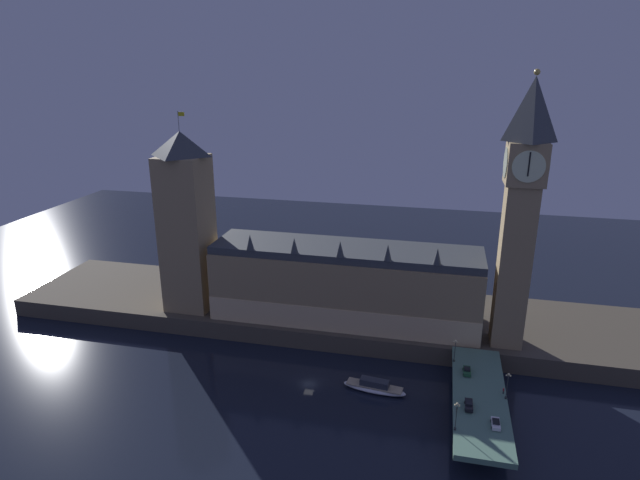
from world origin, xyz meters
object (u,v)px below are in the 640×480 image
at_px(pedestrian_mid_walk, 503,390).
at_px(street_lamp_near, 456,413).
at_px(car_southbound_lead, 496,423).
at_px(pedestrian_near_rail, 457,410).
at_px(victoria_tower, 187,222).
at_px(car_northbound_trail, 469,405).
at_px(clock_tower, 521,208).
at_px(street_lamp_mid, 508,383).
at_px(boat_upstream, 374,387).
at_px(car_northbound_lead, 467,371).
at_px(street_lamp_far, 455,348).

bearing_deg(pedestrian_mid_walk, street_lamp_near, -124.78).
distance_m(car_southbound_lead, pedestrian_near_rail, 8.94).
relative_size(victoria_tower, car_northbound_trail, 14.08).
height_order(pedestrian_near_rail, pedestrian_mid_walk, pedestrian_mid_walk).
bearing_deg(car_southbound_lead, pedestrian_near_rail, 160.76).
distance_m(car_southbound_lead, street_lamp_near, 10.19).
relative_size(car_northbound_trail, street_lamp_near, 0.65).
xyz_separation_m(clock_tower, street_lamp_near, (-14.64, -45.49, -35.41)).
xyz_separation_m(victoria_tower, pedestrian_mid_walk, (97.73, -31.61, -27.49)).
bearing_deg(street_lamp_mid, boat_upstream, 169.84).
distance_m(car_northbound_lead, pedestrian_near_rail, 18.02).
bearing_deg(street_lamp_near, pedestrian_mid_walk, 55.22).
distance_m(pedestrian_near_rail, boat_upstream, 25.91).
bearing_deg(pedestrian_near_rail, victoria_tower, 154.10).
xyz_separation_m(clock_tower, street_lamp_far, (-14.64, -16.05, -35.69)).
bearing_deg(pedestrian_near_rail, clock_tower, 69.98).
height_order(victoria_tower, boat_upstream, victoria_tower).
xyz_separation_m(clock_tower, pedestrian_mid_walk, (-2.99, -28.70, -38.89)).
bearing_deg(clock_tower, car_northbound_trail, -107.40).
xyz_separation_m(clock_tower, victoria_tower, (-100.71, 2.91, -11.40)).
distance_m(car_northbound_trail, pedestrian_mid_walk, 11.47).
bearing_deg(clock_tower, boat_upstream, -144.56).
bearing_deg(boat_upstream, street_lamp_near, -45.18).
height_order(clock_tower, car_southbound_lead, clock_tower).
height_order(pedestrian_near_rail, street_lamp_near, street_lamp_near).
bearing_deg(car_northbound_trail, street_lamp_far, 98.94).
height_order(car_northbound_trail, pedestrian_mid_walk, pedestrian_mid_walk).
height_order(pedestrian_mid_walk, street_lamp_mid, street_lamp_mid).
bearing_deg(street_lamp_near, street_lamp_far, 90.00).
distance_m(car_northbound_trail, car_southbound_lead, 7.91).
relative_size(street_lamp_near, street_lamp_mid, 0.99).
distance_m(victoria_tower, street_lamp_far, 91.42).
xyz_separation_m(car_northbound_lead, boat_upstream, (-23.62, -3.67, -6.08)).
xyz_separation_m(car_northbound_trail, car_southbound_lead, (5.63, -5.56, -0.08)).
height_order(street_lamp_mid, street_lamp_far, street_lamp_mid).
xyz_separation_m(car_northbound_lead, pedestrian_near_rail, (-2.81, -17.80, 0.14)).
relative_size(pedestrian_near_rail, street_lamp_far, 0.24).
relative_size(clock_tower, pedestrian_near_rail, 48.95).
bearing_deg(car_northbound_lead, victoria_tower, 164.84).
bearing_deg(victoria_tower, clock_tower, -1.66).
height_order(victoria_tower, street_lamp_near, victoria_tower).
distance_m(clock_tower, pedestrian_near_rail, 56.99).
relative_size(clock_tower, street_lamp_far, 11.75).
bearing_deg(street_lamp_mid, car_northbound_trail, -147.18).
height_order(car_northbound_lead, pedestrian_near_rail, pedestrian_near_rail).
bearing_deg(car_northbound_lead, street_lamp_far, 121.53).
xyz_separation_m(street_lamp_far, boat_upstream, (-20.41, -8.90, -9.48)).
relative_size(pedestrian_mid_walk, street_lamp_far, 0.26).
bearing_deg(car_southbound_lead, car_northbound_trail, 135.33).
bearing_deg(car_northbound_trail, street_lamp_near, -109.62).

